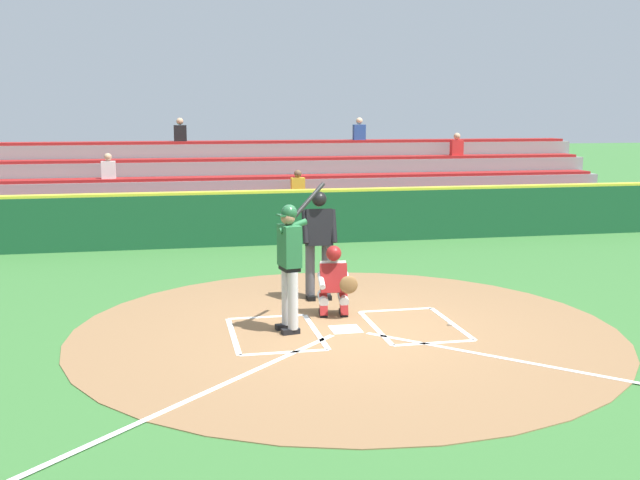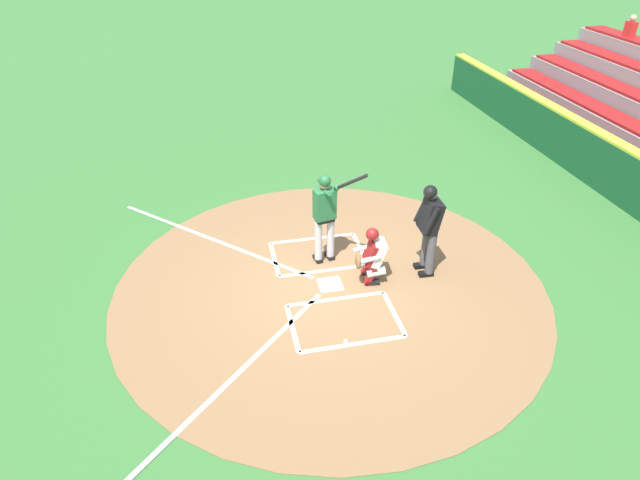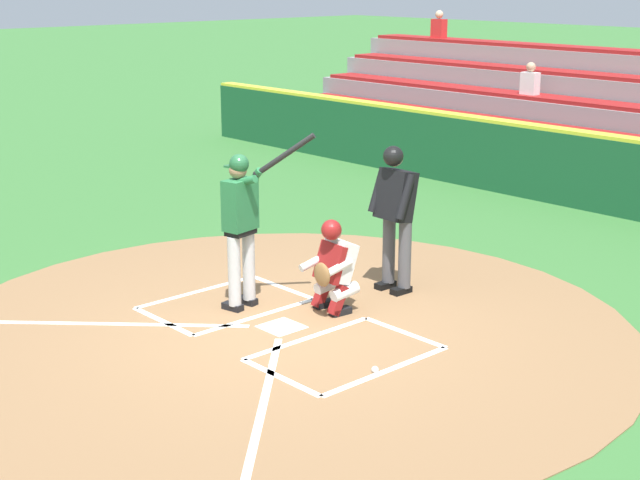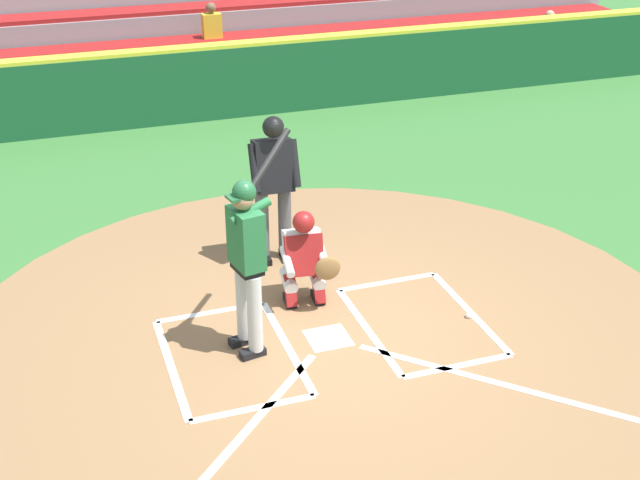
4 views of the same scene
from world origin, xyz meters
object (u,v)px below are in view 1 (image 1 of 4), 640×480
at_px(baseball, 450,324).
at_px(plate_umpire, 319,238).
at_px(catcher, 334,280).
at_px(batter, 290,258).

bearing_deg(baseball, plate_umpire, -50.82).
bearing_deg(baseball, catcher, -29.64).
distance_m(batter, baseball, 2.63).
bearing_deg(plate_umpire, catcher, 91.67).
relative_size(plate_umpire, baseball, 25.20).
height_order(plate_umpire, baseball, plate_umpire).
distance_m(catcher, plate_umpire, 1.18).
bearing_deg(plate_umpire, batter, 66.29).
height_order(batter, plate_umpire, batter).
distance_m(batter, catcher, 1.19).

